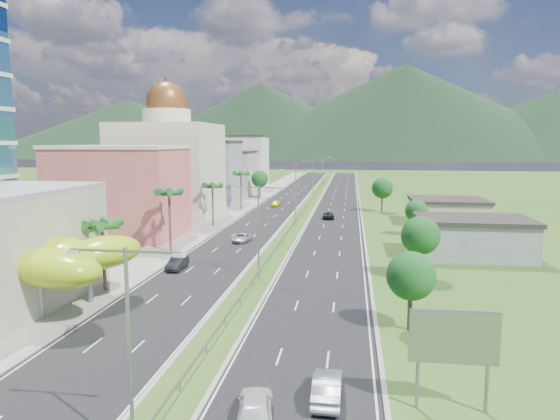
% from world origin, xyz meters
% --- Properties ---
extents(ground, '(500.00, 500.00, 0.00)m').
position_xyz_m(ground, '(0.00, 0.00, 0.00)').
color(ground, '#2D5119').
rests_on(ground, ground).
extents(road_left, '(11.00, 260.00, 0.04)m').
position_xyz_m(road_left, '(-7.50, 90.00, 0.02)').
color(road_left, black).
rests_on(road_left, ground).
extents(road_right, '(11.00, 260.00, 0.04)m').
position_xyz_m(road_right, '(7.50, 90.00, 0.02)').
color(road_right, black).
rests_on(road_right, ground).
extents(sidewalk_left, '(7.00, 260.00, 0.12)m').
position_xyz_m(sidewalk_left, '(-17.00, 90.00, 0.06)').
color(sidewalk_left, gray).
rests_on(sidewalk_left, ground).
extents(median_guardrail, '(0.10, 216.06, 0.76)m').
position_xyz_m(median_guardrail, '(0.00, 71.99, 0.62)').
color(median_guardrail, gray).
rests_on(median_guardrail, ground).
extents(streetlight_median_a, '(6.04, 0.25, 11.00)m').
position_xyz_m(streetlight_median_a, '(0.00, -25.00, 6.75)').
color(streetlight_median_a, gray).
rests_on(streetlight_median_a, ground).
extents(streetlight_median_b, '(6.04, 0.25, 11.00)m').
position_xyz_m(streetlight_median_b, '(0.00, 10.00, 6.75)').
color(streetlight_median_b, gray).
rests_on(streetlight_median_b, ground).
extents(streetlight_median_c, '(6.04, 0.25, 11.00)m').
position_xyz_m(streetlight_median_c, '(0.00, 50.00, 6.75)').
color(streetlight_median_c, gray).
rests_on(streetlight_median_c, ground).
extents(streetlight_median_d, '(6.04, 0.25, 11.00)m').
position_xyz_m(streetlight_median_d, '(0.00, 95.00, 6.75)').
color(streetlight_median_d, gray).
rests_on(streetlight_median_d, ground).
extents(streetlight_median_e, '(6.04, 0.25, 11.00)m').
position_xyz_m(streetlight_median_e, '(0.00, 140.00, 6.75)').
color(streetlight_median_e, gray).
rests_on(streetlight_median_e, ground).
extents(lime_canopy, '(18.00, 15.00, 7.40)m').
position_xyz_m(lime_canopy, '(-20.00, -4.00, 4.99)').
color(lime_canopy, '#9DC112').
rests_on(lime_canopy, ground).
extents(pink_shophouse, '(20.00, 15.00, 15.00)m').
position_xyz_m(pink_shophouse, '(-28.00, 32.00, 7.50)').
color(pink_shophouse, '#D55857').
rests_on(pink_shophouse, ground).
extents(domed_building, '(20.00, 20.00, 28.70)m').
position_xyz_m(domed_building, '(-28.00, 55.00, 11.35)').
color(domed_building, beige).
rests_on(domed_building, ground).
extents(midrise_grey, '(16.00, 15.00, 16.00)m').
position_xyz_m(midrise_grey, '(-27.00, 80.00, 8.00)').
color(midrise_grey, gray).
rests_on(midrise_grey, ground).
extents(midrise_beige, '(16.00, 15.00, 13.00)m').
position_xyz_m(midrise_beige, '(-27.00, 102.00, 6.50)').
color(midrise_beige, '#A5A088').
rests_on(midrise_beige, ground).
extents(midrise_white, '(16.00, 15.00, 18.00)m').
position_xyz_m(midrise_white, '(-27.00, 125.00, 9.00)').
color(midrise_white, silver).
rests_on(midrise_white, ground).
extents(billboard, '(5.20, 0.35, 6.20)m').
position_xyz_m(billboard, '(17.00, -18.00, 4.42)').
color(billboard, gray).
rests_on(billboard, ground).
extents(shed_near, '(15.00, 10.00, 5.00)m').
position_xyz_m(shed_near, '(28.00, 25.00, 2.50)').
color(shed_near, gray).
rests_on(shed_near, ground).
extents(shed_far, '(14.00, 12.00, 4.40)m').
position_xyz_m(shed_far, '(30.00, 55.00, 2.20)').
color(shed_far, '#A5A088').
rests_on(shed_far, ground).
extents(palm_tree_b, '(3.60, 3.60, 8.10)m').
position_xyz_m(palm_tree_b, '(-15.50, 2.00, 7.06)').
color(palm_tree_b, '#47301C').
rests_on(palm_tree_b, ground).
extents(palm_tree_c, '(3.60, 3.60, 9.60)m').
position_xyz_m(palm_tree_c, '(-15.50, 22.00, 8.50)').
color(palm_tree_c, '#47301C').
rests_on(palm_tree_c, ground).
extents(palm_tree_d, '(3.60, 3.60, 8.60)m').
position_xyz_m(palm_tree_d, '(-15.50, 45.00, 7.54)').
color(palm_tree_d, '#47301C').
rests_on(palm_tree_d, ground).
extents(palm_tree_e, '(3.60, 3.60, 9.40)m').
position_xyz_m(palm_tree_e, '(-15.50, 70.00, 8.31)').
color(palm_tree_e, '#47301C').
rests_on(palm_tree_e, ground).
extents(leafy_tree_lfar, '(4.90, 4.90, 8.05)m').
position_xyz_m(leafy_tree_lfar, '(-15.50, 95.00, 5.58)').
color(leafy_tree_lfar, '#47301C').
rests_on(leafy_tree_lfar, ground).
extents(leafy_tree_ra, '(4.20, 4.20, 6.90)m').
position_xyz_m(leafy_tree_ra, '(16.00, -5.00, 4.78)').
color(leafy_tree_ra, '#47301C').
rests_on(leafy_tree_ra, ground).
extents(leafy_tree_rb, '(4.55, 4.55, 7.47)m').
position_xyz_m(leafy_tree_rb, '(19.00, 12.00, 5.18)').
color(leafy_tree_rb, '#47301C').
rests_on(leafy_tree_rb, ground).
extents(leafy_tree_rc, '(3.85, 3.85, 6.33)m').
position_xyz_m(leafy_tree_rc, '(22.00, 40.00, 4.37)').
color(leafy_tree_rc, '#47301C').
rests_on(leafy_tree_rc, ground).
extents(leafy_tree_rd, '(4.90, 4.90, 8.05)m').
position_xyz_m(leafy_tree_rd, '(18.00, 70.00, 5.58)').
color(leafy_tree_rd, '#47301C').
rests_on(leafy_tree_rd, ground).
extents(mountain_ridge, '(860.00, 140.00, 90.00)m').
position_xyz_m(mountain_ridge, '(60.00, 450.00, 0.00)').
color(mountain_ridge, black).
rests_on(mountain_ridge, ground).
extents(car_dark_left, '(1.78, 4.88, 1.60)m').
position_xyz_m(car_dark_left, '(-10.93, 12.12, 0.84)').
color(car_dark_left, black).
rests_on(car_dark_left, road_left).
extents(car_silver_mid_left, '(2.80, 5.08, 1.35)m').
position_xyz_m(car_silver_mid_left, '(-6.58, 30.57, 0.71)').
color(car_silver_mid_left, '#AAACB2').
rests_on(car_silver_mid_left, road_left).
extents(car_yellow_far_left, '(2.03, 4.71, 1.35)m').
position_xyz_m(car_yellow_far_left, '(-7.92, 75.73, 0.72)').
color(car_yellow_far_left, '#CECB18').
rests_on(car_yellow_far_left, road_left).
extents(car_white_near_right, '(2.82, 5.36, 1.74)m').
position_xyz_m(car_white_near_right, '(5.56, -20.93, 0.91)').
color(car_white_near_right, silver).
rests_on(car_white_near_right, road_right).
extents(car_silver_right, '(1.76, 5.01, 1.65)m').
position_xyz_m(car_silver_right, '(9.55, -17.88, 0.86)').
color(car_silver_right, '#9EA0A5').
rests_on(car_silver_right, road_right).
extents(car_dark_far_right, '(2.57, 5.13, 1.39)m').
position_xyz_m(car_dark_far_right, '(6.13, 57.51, 0.74)').
color(car_dark_far_right, black).
rests_on(car_dark_far_right, road_right).
extents(motorcycle, '(0.74, 1.85, 1.15)m').
position_xyz_m(motorcycle, '(-12.30, -10.01, 0.61)').
color(motorcycle, black).
rests_on(motorcycle, road_left).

